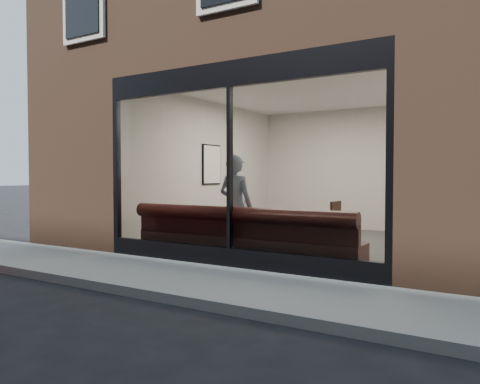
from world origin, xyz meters
The scene contains 21 objects.
ground centered at (0.00, 0.00, 0.00)m, with size 120.00×120.00×0.00m, color black.
sidewalk_near centered at (0.00, 1.00, 0.01)m, with size 40.00×2.00×0.01m, color gray.
kerb_near centered at (0.00, -0.05, 0.06)m, with size 40.00×0.10×0.12m, color gray.
host_building_pier_left centered at (-3.75, 8.00, 1.60)m, with size 2.50×12.00×3.20m, color brown.
host_building_backfill centered at (0.00, 11.00, 1.60)m, with size 5.00×6.00×3.20m, color brown.
cafe_floor centered at (0.00, 5.00, 0.02)m, with size 6.00×6.00×0.00m, color #2D2D30.
cafe_ceiling centered at (0.00, 5.00, 3.19)m, with size 6.00×6.00×0.00m, color white.
cafe_wall_back centered at (0.00, 7.99, 1.60)m, with size 5.00×5.00×0.00m, color beige.
cafe_wall_left centered at (-2.49, 5.00, 1.60)m, with size 6.00×6.00×0.00m, color beige.
cafe_wall_right centered at (2.49, 5.00, 1.60)m, with size 6.00×6.00×0.00m, color beige.
storefront_kick centered at (0.00, 2.05, 0.15)m, with size 5.00×0.10×0.30m, color black.
storefront_header centered at (0.00, 2.05, 3.00)m, with size 5.00×0.10×0.40m, color black.
storefront_mullion centered at (0.00, 2.05, 1.55)m, with size 0.06×0.10×2.50m, color black.
storefront_glass centered at (0.00, 2.02, 1.55)m, with size 4.80×4.80×0.00m, color white.
banquette centered at (0.00, 2.45, 0.23)m, with size 4.00×0.55×0.45m, color #3A1515.
person centered at (-0.29, 2.69, 0.90)m, with size 0.65×0.43×1.79m, color #95B4CC.
cafe_table_left centered at (-1.20, 3.50, 0.74)m, with size 0.59×0.59×0.04m, color black.
cafe_table_right centered at (0.53, 3.00, 0.74)m, with size 0.60×0.60×0.04m, color black.
cafe_chair_left centered at (-0.96, 3.59, 0.24)m, with size 0.40×0.40×0.04m, color black.
cafe_chair_right centered at (0.69, 4.40, 0.24)m, with size 0.41×0.41×0.04m, color black.
wall_poster centered at (-2.45, 5.09, 1.70)m, with size 0.02×0.67×0.89m, color white.
Camera 1 is at (3.93, -4.07, 1.43)m, focal length 35.00 mm.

